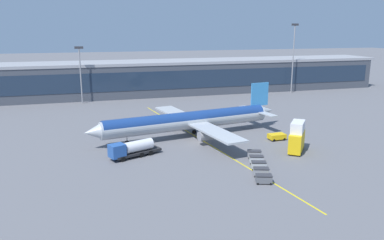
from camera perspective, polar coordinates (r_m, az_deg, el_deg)
The scene contains 14 objects.
ground_plane at distance 85.71m, azimuth 0.78°, elevation -3.35°, with size 700.00×700.00×0.00m, color slate.
apron_lead_in_line at distance 87.96m, azimuth 1.32°, elevation -2.91°, with size 0.30×80.00×0.01m, color yellow.
terminal_building at distance 151.64m, azimuth -1.21°, elevation 6.48°, with size 162.76×19.15×12.74m.
main_airliner at distance 89.21m, azimuth -0.41°, elevation -0.07°, with size 48.11×38.62×11.53m.
fuel_tanker at distance 76.44m, azimuth -8.92°, elevation -4.25°, with size 10.95×6.37×3.25m.
catering_lift at distance 81.56m, azimuth 15.33°, elevation -2.48°, with size 6.19×6.88×6.30m.
pushback_tug at distance 89.54m, azimuth 12.45°, elevation -2.38°, with size 3.91×2.49×1.40m.
baggage_cart_0 at distance 64.65m, azimuth 10.62°, elevation -8.58°, with size 3.00×2.31×1.48m.
baggage_cart_1 at distance 67.59m, azimuth 10.23°, elevation -7.57°, with size 3.00×2.31×1.48m.
baggage_cart_2 at distance 70.56m, azimuth 9.87°, elevation -6.64°, with size 3.00×2.31×1.48m.
baggage_cart_3 at distance 73.55m, azimuth 9.54°, elevation -5.79°, with size 3.00×2.31×1.48m.
baggage_cart_4 at distance 76.55m, azimuth 9.24°, elevation -5.00°, with size 3.00×2.31×1.48m.
apron_light_mast_0 at distance 155.80m, azimuth 14.83°, elevation 9.54°, with size 2.80×0.50×26.61m.
apron_light_mast_1 at distance 134.03m, azimuth -16.26°, elevation 7.20°, with size 2.80×0.50×19.04m.
Camera 1 is at (-24.16, -78.41, 24.79)m, focal length 35.89 mm.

